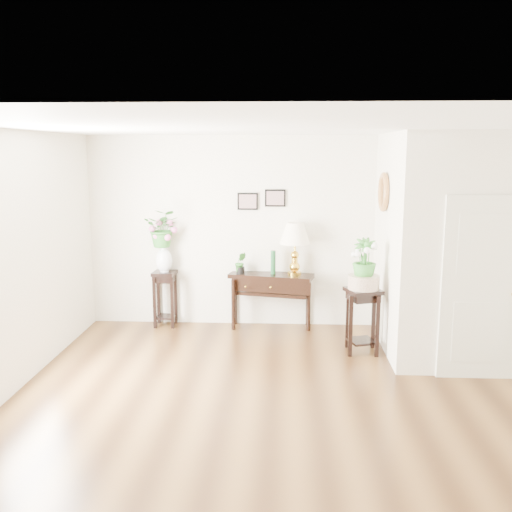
# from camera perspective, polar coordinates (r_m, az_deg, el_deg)

# --- Properties ---
(floor) EXTENTS (6.00, 5.50, 0.02)m
(floor) POSITION_cam_1_polar(r_m,az_deg,el_deg) (6.12, 3.81, -14.41)
(floor) COLOR brown
(floor) RESTS_ON ground
(ceiling) EXTENTS (6.00, 5.50, 0.02)m
(ceiling) POSITION_cam_1_polar(r_m,az_deg,el_deg) (5.56, 4.17, 12.80)
(ceiling) COLOR white
(ceiling) RESTS_ON ground
(wall_back) EXTENTS (6.00, 0.02, 2.80)m
(wall_back) POSITION_cam_1_polar(r_m,az_deg,el_deg) (8.38, 3.63, 2.40)
(wall_back) COLOR white
(wall_back) RESTS_ON ground
(wall_front) EXTENTS (6.00, 0.02, 2.80)m
(wall_front) POSITION_cam_1_polar(r_m,az_deg,el_deg) (3.04, 4.98, -12.21)
(wall_front) COLOR white
(wall_front) RESTS_ON ground
(wall_left) EXTENTS (0.02, 5.50, 2.80)m
(wall_left) POSITION_cam_1_polar(r_m,az_deg,el_deg) (6.36, -24.15, -1.07)
(wall_left) COLOR white
(wall_left) RESTS_ON ground
(partition) EXTENTS (1.80, 1.95, 2.80)m
(partition) POSITION_cam_1_polar(r_m,az_deg,el_deg) (7.74, 19.46, 1.16)
(partition) COLOR white
(partition) RESTS_ON floor
(door) EXTENTS (0.90, 0.05, 2.10)m
(door) POSITION_cam_1_polar(r_m,az_deg,el_deg) (6.87, 21.62, -3.07)
(door) COLOR silver
(door) RESTS_ON floor
(art_print_left) EXTENTS (0.30, 0.02, 0.25)m
(art_print_left) POSITION_cam_1_polar(r_m,az_deg,el_deg) (8.33, -0.83, 5.49)
(art_print_left) COLOR black
(art_print_left) RESTS_ON wall_back
(art_print_right) EXTENTS (0.30, 0.02, 0.25)m
(art_print_right) POSITION_cam_1_polar(r_m,az_deg,el_deg) (8.31, 1.93, 5.81)
(art_print_right) COLOR black
(art_print_right) RESTS_ON wall_back
(wall_ornament) EXTENTS (0.07, 0.51, 0.51)m
(wall_ornament) POSITION_cam_1_polar(r_m,az_deg,el_deg) (7.58, 12.62, 6.26)
(wall_ornament) COLOR #A8804A
(wall_ornament) RESTS_ON partition
(console_table) EXTENTS (1.27, 0.65, 0.81)m
(console_table) POSITION_cam_1_polar(r_m,az_deg,el_deg) (8.41, 1.51, -4.49)
(console_table) COLOR black
(console_table) RESTS_ON floor
(table_lamp) EXTENTS (0.55, 0.55, 0.76)m
(table_lamp) POSITION_cam_1_polar(r_m,az_deg,el_deg) (8.24, 3.90, 0.56)
(table_lamp) COLOR gold
(table_lamp) RESTS_ON console_table
(green_vase) EXTENTS (0.09, 0.09, 0.35)m
(green_vase) POSITION_cam_1_polar(r_m,az_deg,el_deg) (8.28, 1.72, -0.65)
(green_vase) COLOR #174A26
(green_vase) RESTS_ON console_table
(potted_plant) EXTENTS (0.18, 0.16, 0.30)m
(potted_plant) POSITION_cam_1_polar(r_m,az_deg,el_deg) (8.30, -1.56, -0.76)
(potted_plant) COLOR #317B2B
(potted_plant) RESTS_ON console_table
(plant_stand_a) EXTENTS (0.35, 0.35, 0.83)m
(plant_stand_a) POSITION_cam_1_polar(r_m,az_deg,el_deg) (8.58, -9.07, -4.25)
(plant_stand_a) COLOR black
(plant_stand_a) RESTS_ON floor
(porcelain_vase) EXTENTS (0.29, 0.29, 0.41)m
(porcelain_vase) POSITION_cam_1_polar(r_m,az_deg,el_deg) (8.45, -9.19, -0.06)
(porcelain_vase) COLOR white
(porcelain_vase) RESTS_ON plant_stand_a
(lily_arrangement) EXTENTS (0.53, 0.47, 0.56)m
(lily_arrangement) POSITION_cam_1_polar(r_m,az_deg,el_deg) (8.38, -9.28, 2.99)
(lily_arrangement) COLOR #317B2B
(lily_arrangement) RESTS_ON porcelain_vase
(plant_stand_b) EXTENTS (0.50, 0.50, 0.84)m
(plant_stand_b) POSITION_cam_1_polar(r_m,az_deg,el_deg) (7.51, 10.58, -6.37)
(plant_stand_b) COLOR black
(plant_stand_b) RESTS_ON floor
(ceramic_bowl) EXTENTS (0.48, 0.48, 0.18)m
(ceramic_bowl) POSITION_cam_1_polar(r_m,az_deg,el_deg) (7.38, 10.71, -2.64)
(ceramic_bowl) COLOR beige
(ceramic_bowl) RESTS_ON plant_stand_b
(narcissus) EXTENTS (0.32, 0.32, 0.53)m
(narcissus) POSITION_cam_1_polar(r_m,az_deg,el_deg) (7.32, 10.79, -0.31)
(narcissus) COLOR #317B2B
(narcissus) RESTS_ON ceramic_bowl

